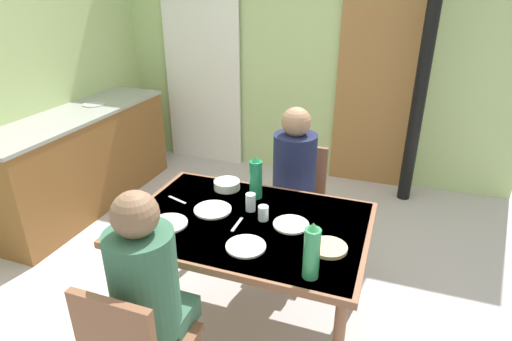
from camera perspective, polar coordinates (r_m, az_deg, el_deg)
The scene contains 23 objects.
ground_plane at distance 3.07m, azimuth -5.17°, elevation -15.94°, with size 5.84×5.84×0.00m, color #C0B4B4.
wall_back at distance 4.50m, azimuth 6.62°, elevation 17.34°, with size 4.31×0.10×2.87m, color #B4CD85.
wall_left at distance 4.11m, azimuth -30.18°, elevation 13.67°, with size 0.10×3.37×2.87m, color #B7CF84.
door_wooden at distance 4.38m, azimuth 16.11°, elevation 10.57°, with size 0.80×0.05×2.00m, color #9C6938.
stove_pipe_column at distance 4.03m, azimuth 22.18°, elevation 14.96°, with size 0.12×0.12×2.87m, color black.
curtain_panel at distance 4.83m, azimuth -7.40°, elevation 15.02°, with size 0.90×0.03×2.41m, color white.
kitchen_counter at distance 4.25m, azimuth -22.66°, elevation 1.36°, with size 0.61×1.99×0.91m.
dining_table at distance 2.44m, azimuth -1.21°, elevation -8.28°, with size 1.36×0.93×0.74m.
chair_far_diner at distance 3.18m, azimuth 5.60°, elevation -3.52°, with size 0.40×0.40×0.87m.
person_near_diner at distance 1.96m, azimuth -14.70°, elevation -14.13°, with size 0.30×0.37×0.77m.
person_far_diner at distance 2.93m, azimuth 5.15°, elevation 0.20°, with size 0.30×0.37×0.77m.
water_bottle_green_near at distance 2.59m, azimuth -0.02°, elevation -1.07°, with size 0.08×0.08×0.28m.
water_bottle_green_far at distance 1.93m, azimuth 7.56°, elevation -10.88°, with size 0.08×0.08×0.29m.
serving_bowl_center at distance 2.75m, azimuth -3.97°, elevation -1.94°, with size 0.17×0.17×0.06m, color silver.
dinner_plate_near_left at distance 2.41m, azimuth -11.79°, elevation -7.03°, with size 0.21×0.21×0.01m, color white.
dinner_plate_near_right at distance 2.18m, azimuth -1.39°, elevation -10.23°, with size 0.21×0.21×0.01m, color white.
dinner_plate_far_center at distance 2.36m, azimuth 4.77°, elevation -7.30°, with size 0.20×0.20×0.01m, color white.
dinner_plate_far_side at distance 2.51m, azimuth -5.90°, elevation -5.30°, with size 0.22×0.22×0.01m, color white.
drinking_glass_by_near_diner at distance 2.39m, azimuth 1.00°, elevation -5.79°, with size 0.06×0.06×0.09m, color silver.
drinking_glass_by_far_diner at distance 2.48m, azimuth -0.74°, elevation -4.32°, with size 0.06×0.06×0.11m, color silver.
bread_plate_sliced at distance 2.19m, azimuth 9.82°, elevation -10.26°, with size 0.19×0.19×0.02m, color #DBB77A.
cutlery_knife_near at distance 2.36m, azimuth -2.59°, elevation -7.32°, with size 0.15×0.02×0.00m, color silver.
cutlery_fork_near at distance 2.66m, azimuth -10.63°, elevation -3.93°, with size 0.15×0.02×0.00m, color silver.
Camera 1 is at (1.04, -2.10, 1.98)m, focal length 29.50 mm.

